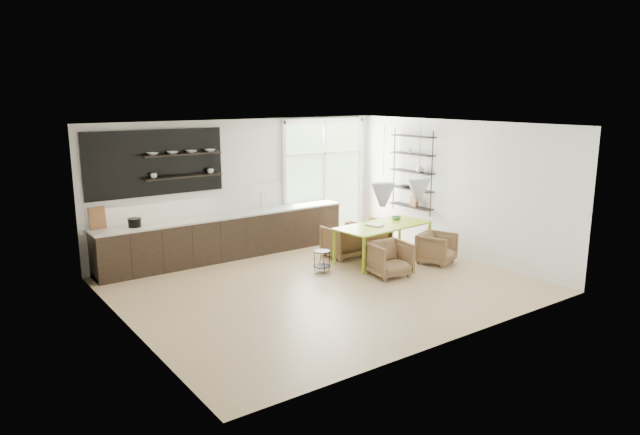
% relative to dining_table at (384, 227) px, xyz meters
% --- Properties ---
extents(room, '(7.02, 6.01, 2.91)m').
position_rel_dining_table_xyz_m(room, '(-1.39, 0.52, 0.75)').
color(room, tan).
rests_on(room, ground).
extents(kitchen_run, '(5.54, 0.69, 2.75)m').
position_rel_dining_table_xyz_m(kitchen_run, '(-2.66, 2.11, -0.11)').
color(kitchen_run, black).
rests_on(kitchen_run, ground).
extents(right_shelving, '(0.26, 1.22, 1.90)m').
position_rel_dining_table_xyz_m(right_shelving, '(1.39, 0.59, 0.94)').
color(right_shelving, black).
rests_on(right_shelving, ground).
extents(dining_table, '(2.17, 1.13, 0.76)m').
position_rel_dining_table_xyz_m(dining_table, '(0.00, 0.00, 0.00)').
color(dining_table, '#9CC921').
rests_on(dining_table, ground).
extents(armchair_back_left, '(0.75, 0.77, 0.69)m').
position_rel_dining_table_xyz_m(armchair_back_left, '(-0.52, 0.69, -0.37)').
color(armchair_back_left, brown).
rests_on(armchair_back_left, ground).
extents(armchair_back_right, '(0.80, 0.81, 0.67)m').
position_rel_dining_table_xyz_m(armchair_back_right, '(0.39, 0.86, -0.38)').
color(armchair_back_right, brown).
rests_on(armchair_back_right, ground).
extents(armchair_front_left, '(0.80, 0.82, 0.67)m').
position_rel_dining_table_xyz_m(armchair_front_left, '(-0.61, -0.86, -0.38)').
color(armchair_front_left, brown).
rests_on(armchair_front_left, ground).
extents(armchair_front_right, '(0.88, 0.89, 0.64)m').
position_rel_dining_table_xyz_m(armchair_front_right, '(0.75, -0.81, -0.39)').
color(armchair_front_right, brown).
rests_on(armchair_front_right, ground).
extents(wire_stool, '(0.34, 0.34, 0.43)m').
position_rel_dining_table_xyz_m(wire_stool, '(-1.52, 0.09, -0.44)').
color(wire_stool, black).
rests_on(wire_stool, ground).
extents(table_book, '(0.33, 0.39, 0.03)m').
position_rel_dining_table_xyz_m(table_book, '(-0.33, 0.02, 0.07)').
color(table_book, white).
rests_on(table_book, dining_table).
extents(table_bowl, '(0.28, 0.28, 0.07)m').
position_rel_dining_table_xyz_m(table_bowl, '(0.55, 0.21, 0.08)').
color(table_bowl, '#477A4B').
rests_on(table_bowl, dining_table).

